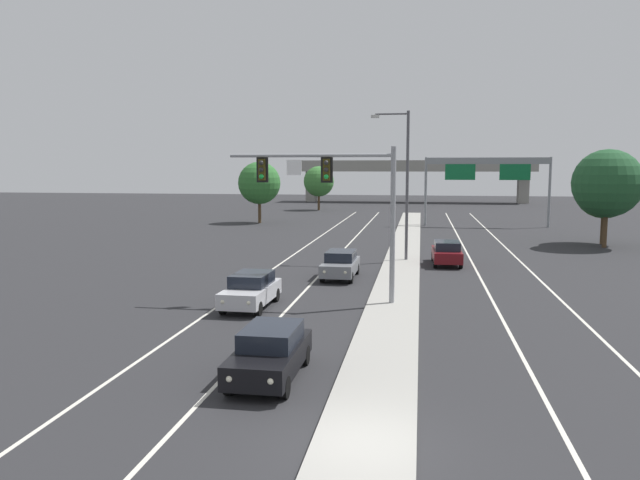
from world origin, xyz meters
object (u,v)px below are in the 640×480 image
object	(u,v)px
car_oncoming_black	(270,352)
tree_far_right_a	(607,183)
car_oncoming_silver	(251,290)
car_receding_darkred	(447,252)
highway_sign_gantry	(487,170)
tree_far_left_c	(259,183)
tree_far_right_b	(605,189)
car_oncoming_grey	(340,264)
street_lamp_median	(404,176)
tree_far_left_b	(319,181)
overhead_signal_mast	(339,190)

from	to	relation	value
car_oncoming_black	tree_far_right_a	xyz separation A→B (m)	(19.07, 34.52, 4.31)
tree_far_right_a	car_oncoming_silver	bearing A→B (deg)	-131.32
car_receding_darkred	highway_sign_gantry	size ratio (longest dim) A/B	0.34
car_oncoming_black	tree_far_right_a	distance (m)	39.67
car_oncoming_silver	highway_sign_gantry	bearing A→B (deg)	70.74
tree_far_left_c	tree_far_right_b	bearing A→B (deg)	-23.77
car_oncoming_grey	tree_far_right_b	world-z (taller)	tree_far_right_b
street_lamp_median	tree_far_right_a	xyz separation A→B (m)	(15.77, 10.15, -0.66)
street_lamp_median	car_oncoming_black	xyz separation A→B (m)	(-3.30, -24.37, -4.97)
tree_far_left_b	tree_far_right_a	xyz separation A→B (m)	(29.75, -39.35, 0.83)
highway_sign_gantry	tree_far_right_b	size ratio (longest dim) A/B	1.89
car_oncoming_grey	tree_far_left_c	bearing A→B (deg)	112.10
car_oncoming_grey	tree_far_right_b	size ratio (longest dim) A/B	0.64
car_receding_darkred	highway_sign_gantry	bearing A→B (deg)	79.24
car_oncoming_black	tree_far_right_b	size ratio (longest dim) A/B	0.64
tree_far_right_a	tree_far_left_c	bearing A→B (deg)	152.75
car_receding_darkred	overhead_signal_mast	bearing A→B (deg)	-113.18
car_oncoming_black	tree_far_right_a	world-z (taller)	tree_far_right_a
car_oncoming_grey	highway_sign_gantry	distance (m)	36.01
car_receding_darkred	tree_far_right_b	world-z (taller)	tree_far_right_b
tree_far_right_b	car_oncoming_grey	bearing A→B (deg)	-135.36
car_oncoming_grey	highway_sign_gantry	size ratio (longest dim) A/B	0.34
highway_sign_gantry	tree_far_right_a	world-z (taller)	tree_far_right_a
tree_far_right_b	car_oncoming_silver	bearing A→B (deg)	-129.48
overhead_signal_mast	highway_sign_gantry	world-z (taller)	highway_sign_gantry
tree_far_left_b	tree_far_right_b	xyz separation A→B (m)	(30.21, -37.09, 0.29)
car_oncoming_black	car_receding_darkred	bearing A→B (deg)	75.19
street_lamp_median	car_oncoming_silver	world-z (taller)	street_lamp_median
highway_sign_gantry	tree_far_right_a	xyz separation A→B (m)	(7.61, -16.57, -1.03)
tree_far_left_b	car_oncoming_black	bearing A→B (deg)	-81.77
street_lamp_median	tree_far_right_a	world-z (taller)	street_lamp_median
highway_sign_gantry	tree_far_right_b	bearing A→B (deg)	-60.59
tree_far_left_c	tree_far_right_a	bearing A→B (deg)	-27.25
car_oncoming_grey	highway_sign_gantry	bearing A→B (deg)	71.07
car_oncoming_silver	tree_far_left_c	world-z (taller)	tree_far_left_c
car_receding_darkred	tree_far_right_a	world-z (taller)	tree_far_right_a
car_oncoming_silver	car_oncoming_grey	world-z (taller)	same
car_oncoming_silver	tree_far_right_a	world-z (taller)	tree_far_right_a
car_oncoming_silver	car_oncoming_grey	xyz separation A→B (m)	(3.08, 8.19, 0.00)
car_receding_darkred	highway_sign_gantry	distance (m)	28.65
highway_sign_gantry	tree_far_left_c	world-z (taller)	highway_sign_gantry
street_lamp_median	car_oncoming_black	bearing A→B (deg)	-97.70
tree_far_right_b	tree_far_left_b	bearing A→B (deg)	129.16
street_lamp_median	highway_sign_gantry	distance (m)	27.94
street_lamp_median	highway_sign_gantry	size ratio (longest dim) A/B	0.75
tree_far_left_c	car_oncoming_grey	bearing A→B (deg)	-67.90
car_receding_darkred	tree_far_left_b	distance (m)	53.29
car_oncoming_grey	highway_sign_gantry	world-z (taller)	highway_sign_gantry
overhead_signal_mast	car_oncoming_black	distance (m)	11.54
car_oncoming_silver	overhead_signal_mast	bearing A→B (deg)	19.41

